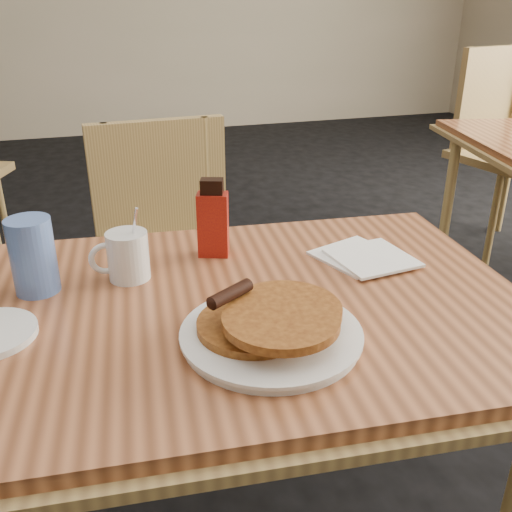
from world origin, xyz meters
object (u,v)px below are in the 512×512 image
Objects in this scene: coffee_mug at (127,255)px; blue_tumbler at (33,256)px; pancake_plate at (272,327)px; chair_neighbor_far at (499,131)px; syrup_bottle at (213,221)px; main_table at (230,322)px; chair_main_far at (168,248)px.

blue_tumbler is at bearing -179.54° from coffee_mug.
coffee_mug is (-0.20, 0.30, 0.03)m from pancake_plate.
blue_tumbler is at bearing -158.60° from chair_neighbor_far.
chair_neighbor_far is at bearing 34.62° from coffee_mug.
pancake_plate is at bearing -56.63° from coffee_mug.
chair_neighbor_far is at bearing 32.95° from blue_tumbler.
chair_neighbor_far is at bearing 56.07° from syrup_bottle.
main_table is 8.38× the size of blue_tumbler.
coffee_mug is at bearing -108.89° from chair_main_far.
coffee_mug is at bearing 123.76° from pancake_plate.
coffee_mug reaches higher than pancake_plate.
chair_main_far is at bearing 60.36° from blue_tumbler.
blue_tumbler is at bearing -122.99° from chair_main_far.
main_table is 0.16m from pancake_plate.
syrup_bottle is 1.17× the size of blue_tumbler.
syrup_bottle is (-0.01, 0.36, 0.05)m from pancake_plate.
main_table is 0.24m from coffee_mug.
chair_main_far is 3.12× the size of pancake_plate.
coffee_mug is 1.05× the size of blue_tumbler.
blue_tumbler reaches higher than main_table.
syrup_bottle is at bearing -90.23° from chair_main_far.
main_table is at bearing 102.90° from pancake_plate.
syrup_bottle is at bearing 91.67° from pancake_plate.
chair_main_far is 6.39× the size of blue_tumbler.
main_table is at bearing -151.41° from chair_neighbor_far.
main_table is at bearing -24.15° from blue_tumbler.
pancake_plate is 1.75× the size of syrup_bottle.
main_table is 0.75m from chair_main_far.
main_table is 4.09× the size of pancake_plate.
chair_main_far reaches higher than syrup_bottle.
chair_main_far is 0.90m from pancake_plate.
blue_tumbler is at bearing -150.40° from syrup_bottle.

